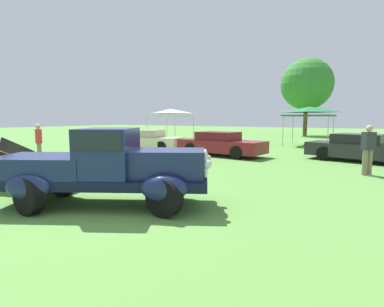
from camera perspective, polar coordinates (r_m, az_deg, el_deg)
name	(u,v)px	position (r m, az deg, el deg)	size (l,w,h in m)	color
ground_plane	(106,207)	(6.86, -15.99, -9.76)	(120.00, 120.00, 0.00)	#568C3D
feature_pickup_truck	(105,166)	(6.82, -16.17, -2.37)	(4.67, 3.45, 1.70)	black
neighbor_convertible	(14,165)	(10.10, -30.73, -1.83)	(4.83, 2.93, 1.40)	yellow
show_car_cream	(149,140)	(18.05, -8.19, 2.47)	(4.16, 2.39, 1.22)	beige
show_car_burgundy	(220,144)	(15.50, 5.36, 1.82)	(4.70, 2.20, 1.22)	maroon
show_car_charcoal	(361,148)	(15.24, 29.51, 0.90)	(4.81, 2.67, 1.22)	#28282D
spectator_near_truck	(368,148)	(11.68, 30.49, 0.87)	(0.45, 0.45, 1.69)	#7F7056
spectator_between_cars	(39,142)	(14.34, -27.11, 1.98)	(0.47, 0.40, 1.69)	#7F7056
canopy_tent_left_field	(171,112)	(25.89, -4.11, 7.83)	(3.19, 3.19, 2.71)	#B7B7BC
canopy_tent_center_field	(310,111)	(22.48, 21.46, 7.55)	(3.13, 3.13, 2.71)	#B7B7BC
treeline_far_left	(307,84)	(36.00, 21.00, 12.19)	(5.59, 5.59, 8.44)	brown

